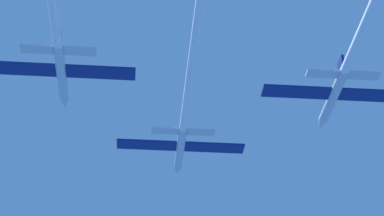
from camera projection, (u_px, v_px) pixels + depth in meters
jet_lead at (194, 48)px, 71.29m from camera, size 15.23×61.50×2.52m
jet_right_wing at (375, 2)px, 64.19m from camera, size 15.23×50.96×2.52m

